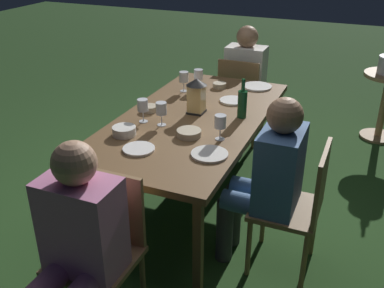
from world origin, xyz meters
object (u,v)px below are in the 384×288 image
Objects in this scene: person_in_pink at (76,244)px; bowl_bread at (150,108)px; chair_head_near at (241,96)px; plate_b at (139,149)px; chair_head_far at (102,245)px; wine_glass_b at (198,75)px; bowl_salad at (219,85)px; lantern_centerpiece at (197,94)px; person_in_blue at (268,176)px; wine_glass_d at (143,106)px; wine_glass_e at (161,110)px; plate_a at (233,101)px; bowl_olives at (189,133)px; wine_glass_a at (184,78)px; plate_c at (210,154)px; dining_table at (192,123)px; bowl_dip at (124,131)px; plate_d at (257,86)px; chair_side_right_b at (298,204)px; person_in_cream at (247,76)px; wine_glass_c at (220,123)px; green_bottle_on_table at (242,103)px.

person_in_pink is 9.62× the size of bowl_bread.
chair_head_near is 4.30× the size of plate_b.
wine_glass_b is at bearing -174.00° from chair_head_far.
lantern_centerpiece is at bearing 3.58° from bowl_salad.
wine_glass_d is at bearing -103.00° from person_in_blue.
wine_glass_e is 0.81× the size of plate_a.
bowl_olives reaches higher than bowl_bread.
wine_glass_a is (-1.72, -0.28, 0.38)m from chair_head_far.
plate_c is at bearing 53.44° from bowl_bread.
dining_table is at bearing 29.82° from wine_glass_a.
wine_glass_a is 0.96m from bowl_dip.
plate_a is at bearing 63.97° from wine_glass_b.
plate_d is (-0.23, 0.46, -0.11)m from wine_glass_b.
chair_side_right_b is 1.44m from plate_d.
person_in_cream reaches higher than wine_glass_c.
chair_head_near is 7.64× the size of bowl_salad.
plate_d is at bearing 32.93° from chair_head_near.
bowl_dip is at bearing -0.96° from wine_glass_a.
wine_glass_e reaches higher than plate_c.
person_in_cream is at bearing 177.29° from plate_b.
green_bottle_on_table is at bearing 179.72° from plate_c.
bowl_dip is (1.06, -0.10, -0.09)m from wine_glass_b.
plate_d is at bearing 114.40° from bowl_salad.
dining_table is 11.67× the size of wine_glass_b.
bowl_olives is at bearing 145.91° from plate_b.
plate_c is 0.63m from bowl_dip.
wine_glass_d is at bearing -0.37° from wine_glass_a.
green_bottle_on_table reaches higher than plate_c.
chair_head_near is 1.58m from bowl_olives.
plate_d is at bearing -177.02° from plate_c.
lantern_centerpiece is 0.43m from bowl_olives.
chair_side_right_b is at bearing 25.29° from person_in_cream.
person_in_pink reaches higher than wine_glass_d.
bowl_bread is at bearing -111.68° from wine_glass_c.
bowl_salad reaches higher than plate_c.
lantern_centerpiece is 0.40m from plate_a.
chair_head_near and chair_side_right_b have the same top height.
plate_d is at bearing 159.11° from wine_glass_e.
wine_glass_c is at bearing -113.65° from person_in_blue.
wine_glass_b is (-1.83, -0.19, 0.38)m from chair_head_far.
bowl_salad is at bearing 177.26° from plate_b.
bowl_bread is (1.45, -0.34, 0.13)m from person_in_cream.
plate_b is at bearing 21.70° from bowl_bread.
person_in_blue is at bearing 31.43° from green_bottle_on_table.
person_in_pink reaches higher than plate_a.
bowl_salad is at bearing 129.78° from wine_glass_a.
bowl_bread is at bearing -13.34° from wine_glass_b.
bowl_salad is at bearing -163.04° from plate_c.
plate_d is at bearing 172.69° from chair_head_far.
plate_a is (-0.41, 0.18, 0.06)m from dining_table.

